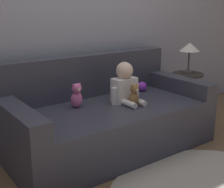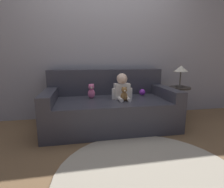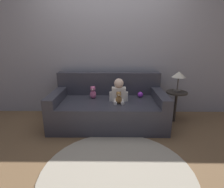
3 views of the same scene
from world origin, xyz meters
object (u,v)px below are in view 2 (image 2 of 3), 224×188
(person_baby, at_px, (122,88))
(toy_ball, at_px, (142,92))
(teddy_bear_brown, at_px, (124,94))
(couch, at_px, (110,107))
(plush_toy_side, at_px, (91,91))
(side_table, at_px, (180,79))

(person_baby, distance_m, toy_ball, 0.45)
(teddy_bear_brown, height_order, toy_ball, teddy_bear_brown)
(couch, xyz_separation_m, toy_ball, (0.55, 0.13, 0.18))
(person_baby, relative_size, teddy_bear_brown, 1.87)
(teddy_bear_brown, distance_m, plush_toy_side, 0.50)
(person_baby, relative_size, toy_ball, 3.81)
(couch, xyz_separation_m, plush_toy_side, (-0.26, 0.05, 0.24))
(person_baby, xyz_separation_m, side_table, (0.98, 0.11, 0.09))
(teddy_bear_brown, relative_size, side_table, 0.22)
(person_baby, height_order, toy_ball, person_baby)
(couch, height_order, toy_ball, couch)
(couch, bearing_deg, person_baby, -24.34)
(couch, bearing_deg, teddy_bear_brown, -51.11)
(couch, xyz_separation_m, teddy_bear_brown, (0.17, -0.21, 0.22))
(couch, distance_m, toy_ball, 0.59)
(plush_toy_side, bearing_deg, side_table, -0.56)
(plush_toy_side, bearing_deg, person_baby, -16.18)
(couch, distance_m, plush_toy_side, 0.36)
(couch, bearing_deg, plush_toy_side, 169.44)
(couch, relative_size, person_baby, 4.95)
(side_table, bearing_deg, person_baby, -173.49)
(teddy_bear_brown, bearing_deg, person_baby, 88.81)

